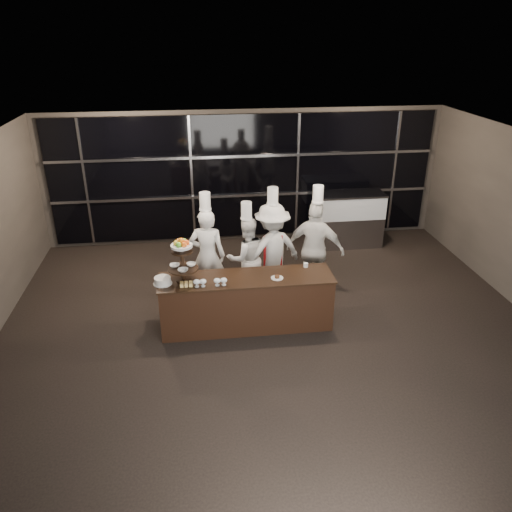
{
  "coord_description": "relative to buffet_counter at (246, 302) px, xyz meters",
  "views": [
    {
      "loc": [
        -1.18,
        -5.99,
        4.62
      ],
      "look_at": [
        -0.21,
        1.46,
        1.15
      ],
      "focal_mm": 35.0,
      "sensor_mm": 36.0,
      "label": 1
    }
  ],
  "objects": [
    {
      "name": "chef_cup",
      "position": [
        1.04,
        0.25,
        0.49
      ],
      "size": [
        0.08,
        0.08,
        0.07
      ],
      "primitive_type": "cylinder",
      "color": "white",
      "rests_on": "buffet_counter"
    },
    {
      "name": "chef_b",
      "position": [
        0.13,
        1.05,
        0.32
      ],
      "size": [
        0.84,
        0.71,
        1.84
      ],
      "color": "white",
      "rests_on": "ground"
    },
    {
      "name": "room",
      "position": [
        0.41,
        -1.16,
        1.03
      ],
      "size": [
        10.0,
        10.0,
        10.0
      ],
      "color": "black",
      "rests_on": "ground"
    },
    {
      "name": "display_case",
      "position": [
        2.68,
        3.14,
        0.22
      ],
      "size": [
        1.55,
        0.68,
        1.24
      ],
      "color": "#A5A5AA",
      "rests_on": "ground"
    },
    {
      "name": "chef_c",
      "position": [
        0.6,
        1.08,
        0.43
      ],
      "size": [
        1.3,
        1.01,
        2.08
      ],
      "color": "silver",
      "rests_on": "ground"
    },
    {
      "name": "buffet_counter",
      "position": [
        0.0,
        0.0,
        0.0
      ],
      "size": [
        2.84,
        0.74,
        0.92
      ],
      "color": "black",
      "rests_on": "ground"
    },
    {
      "name": "chef_d",
      "position": [
        1.37,
        0.95,
        0.46
      ],
      "size": [
        1.15,
        0.85,
        2.12
      ],
      "color": "white",
      "rests_on": "ground"
    },
    {
      "name": "small_plate",
      "position": [
        0.49,
        -0.1,
        0.47
      ],
      "size": [
        0.2,
        0.2,
        0.05
      ],
      "color": "white",
      "rests_on": "buffet_counter"
    },
    {
      "name": "display_stand",
      "position": [
        -1.0,
        -0.0,
        0.87
      ],
      "size": [
        0.48,
        0.48,
        0.74
      ],
      "color": "black",
      "rests_on": "buffet_counter"
    },
    {
      "name": "compotes",
      "position": [
        -0.59,
        -0.22,
        0.54
      ],
      "size": [
        0.53,
        0.11,
        0.12
      ],
      "color": "silver",
      "rests_on": "buffet_counter"
    },
    {
      "name": "layer_cake",
      "position": [
        -1.33,
        -0.05,
        0.51
      ],
      "size": [
        0.3,
        0.3,
        0.11
      ],
      "color": "white",
      "rests_on": "buffet_counter"
    },
    {
      "name": "pastry_squares",
      "position": [
        -0.96,
        -0.17,
        0.48
      ],
      "size": [
        0.2,
        0.13,
        0.05
      ],
      "color": "#FFDC7C",
      "rests_on": "buffet_counter"
    },
    {
      "name": "window_wall",
      "position": [
        0.41,
        3.78,
        1.04
      ],
      "size": [
        8.6,
        0.1,
        2.8
      ],
      "color": "black",
      "rests_on": "ground"
    },
    {
      "name": "chef_a",
      "position": [
        -0.59,
        0.99,
        0.44
      ],
      "size": [
        0.71,
        0.54,
        2.06
      ],
      "color": "white",
      "rests_on": "ground"
    }
  ]
}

